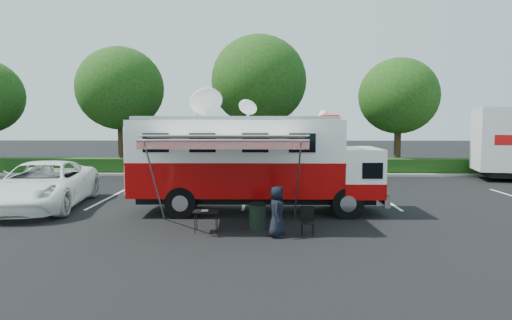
{
  "coord_description": "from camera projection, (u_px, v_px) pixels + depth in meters",
  "views": [
    {
      "loc": [
        0.25,
        -16.67,
        3.4
      ],
      "look_at": [
        0.0,
        0.5,
        1.9
      ],
      "focal_mm": 32.0,
      "sensor_mm": 36.0,
      "label": 1
    }
  ],
  "objects": [
    {
      "name": "folding_chair",
      "position": [
        307.0,
        218.0,
        13.51
      ],
      "size": [
        0.44,
        0.46,
        0.86
      ],
      "color": "black",
      "rests_on": "ground_plane"
    },
    {
      "name": "stall_lines",
      "position": [
        245.0,
        198.0,
        19.9
      ],
      "size": [
        24.12,
        5.5,
        0.01
      ],
      "color": "silver",
      "rests_on": "ground_plane"
    },
    {
      "name": "back_border",
      "position": [
        277.0,
        95.0,
        29.31
      ],
      "size": [
        60.0,
        6.14,
        8.87
      ],
      "color": "#9E998E",
      "rests_on": "ground_plane"
    },
    {
      "name": "command_truck",
      "position": [
        254.0,
        162.0,
        16.74
      ],
      "size": [
        9.12,
        2.51,
        4.38
      ],
      "color": "black",
      "rests_on": "ground_plane"
    },
    {
      "name": "ground_plane",
      "position": [
        256.0,
        212.0,
        16.91
      ],
      "size": [
        120.0,
        120.0,
        0.0
      ],
      "primitive_type": "plane",
      "color": "black",
      "rests_on": "ground"
    },
    {
      "name": "person",
      "position": [
        277.0,
        237.0,
        13.33
      ],
      "size": [
        0.54,
        0.77,
        1.51
      ],
      "primitive_type": "imported",
      "rotation": [
        0.0,
        0.0,
        1.49
      ],
      "color": "black",
      "rests_on": "ground_plane"
    },
    {
      "name": "white_suv",
      "position": [
        44.0,
        208.0,
        17.74
      ],
      "size": [
        3.7,
        6.75,
        1.79
      ],
      "primitive_type": "imported",
      "rotation": [
        0.0,
        0.0,
        0.12
      ],
      "color": "white",
      "rests_on": "ground_plane"
    },
    {
      "name": "trash_bin",
      "position": [
        257.0,
        216.0,
        14.2
      ],
      "size": [
        0.55,
        0.55,
        0.82
      ],
      "color": "black",
      "rests_on": "ground_plane"
    },
    {
      "name": "folding_table",
      "position": [
        206.0,
        212.0,
        13.85
      ],
      "size": [
        0.79,
        0.58,
        0.66
      ],
      "color": "black",
      "rests_on": "ground_plane"
    },
    {
      "name": "awning",
      "position": [
        226.0,
        139.0,
        14.08
      ],
      "size": [
        4.98,
        2.58,
        3.01
      ],
      "color": "white",
      "rests_on": "ground_plane"
    }
  ]
}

